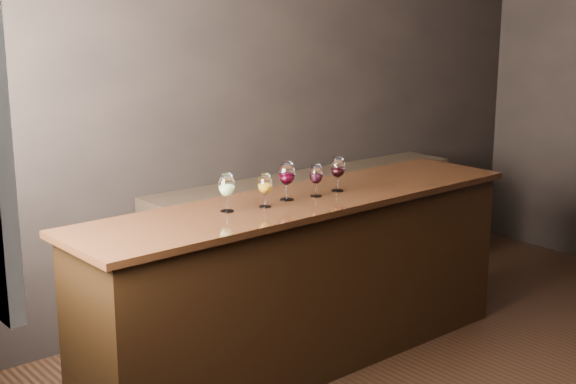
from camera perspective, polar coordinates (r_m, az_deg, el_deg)
room_shell at (r=3.85m, az=16.32°, el=9.10°), size 5.02×4.52×2.81m
bar_counter at (r=4.64m, az=1.17°, el=-6.59°), size 2.75×0.67×0.96m
bar_top at (r=4.49m, az=1.20°, el=-0.62°), size 2.85×0.74×0.04m
back_bar_shelf at (r=5.65m, az=1.46°, el=-3.28°), size 2.48×0.40×0.89m
glass_white at (r=4.17m, az=-4.38°, el=0.41°), size 0.09×0.09×0.20m
glass_amber at (r=4.26m, az=-1.66°, el=0.52°), size 0.08×0.08×0.18m
glass_red_a at (r=4.41m, az=-0.09°, el=1.26°), size 0.09×0.09×0.21m
glass_red_b at (r=4.49m, az=2.02°, el=1.20°), size 0.08×0.08×0.18m
glass_red_c at (r=4.63m, az=3.56°, el=1.68°), size 0.08×0.08×0.20m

